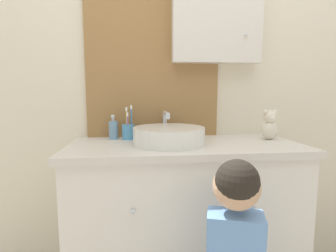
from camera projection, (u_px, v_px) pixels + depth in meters
The scene contains 6 objects.
wall_back at pixel (178, 71), 1.63m from camera, with size 3.20×0.18×2.50m.
vanity_counter at pixel (185, 221), 1.44m from camera, with size 1.22×0.54×0.88m.
sink_basin at pixel (169, 135), 1.37m from camera, with size 0.37×0.43×0.16m.
toothbrush_holder at pixel (128, 131), 1.50m from camera, with size 0.07×0.07×0.20m.
soap_dispenser at pixel (113, 130), 1.51m from camera, with size 0.05×0.05×0.14m.
teddy_bear at pixel (270, 126), 1.49m from camera, with size 0.09×0.08×0.17m.
Camera 1 is at (-0.24, -1.02, 1.14)m, focal length 28.00 mm.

